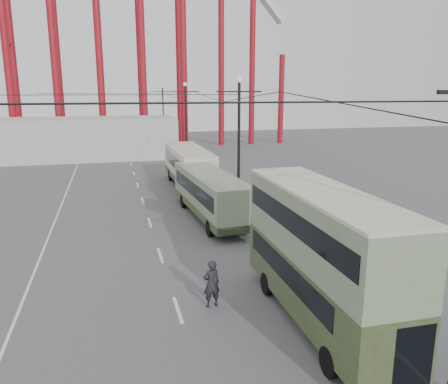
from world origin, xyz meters
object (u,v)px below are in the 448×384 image
object	(u,v)px
double_decker_bus	(321,250)
single_decker_cream	(189,165)
single_decker_green	(210,193)
pedestrian	(211,284)

from	to	relation	value
double_decker_bus	single_decker_cream	bearing A→B (deg)	91.60
single_decker_green	single_decker_cream	xyz separation A→B (m)	(0.39, 10.23, 0.20)
pedestrian	double_decker_bus	bearing A→B (deg)	138.49
single_decker_green	single_decker_cream	world-z (taller)	single_decker_cream
single_decker_green	pedestrian	size ratio (longest dim) A/B	5.69
double_decker_bus	pedestrian	distance (m)	4.51
double_decker_bus	single_decker_green	distance (m)	14.29
double_decker_bus	single_decker_cream	xyz separation A→B (m)	(-0.41, 24.46, -0.88)
single_decker_green	pedestrian	bearing A→B (deg)	-106.35
double_decker_bus	single_decker_cream	distance (m)	24.47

